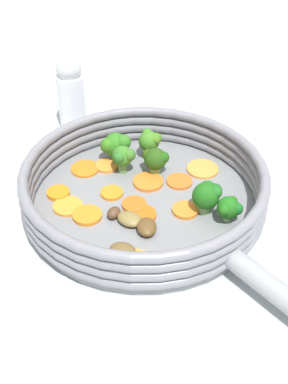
{
  "coord_description": "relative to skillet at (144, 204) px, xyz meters",
  "views": [
    {
      "loc": [
        0.41,
        -0.34,
        0.45
      ],
      "look_at": [
        0.0,
        0.0,
        0.03
      ],
      "focal_mm": 50.0,
      "sensor_mm": 36.0,
      "label": 1
    }
  ],
  "objects": [
    {
      "name": "broccoli_floret_1",
      "position": [
        0.07,
        0.05,
        0.03
      ],
      "size": [
        0.03,
        0.04,
        0.04
      ],
      "color": "#83A867",
      "rests_on": "skillet"
    },
    {
      "name": "mushroom_piece_2",
      "position": [
        0.06,
        -0.08,
        0.01
      ],
      "size": [
        0.04,
        0.04,
        0.01
      ],
      "primitive_type": "ellipsoid",
      "rotation": [
        0.0,
        0.0,
        3.71
      ],
      "color": "brown",
      "rests_on": "skillet"
    },
    {
      "name": "mushroom_piece_0",
      "position": [
        0.02,
        -0.04,
        0.01
      ],
      "size": [
        0.04,
        0.03,
        0.01
      ],
      "primitive_type": "ellipsoid",
      "rotation": [
        0.0,
        0.0,
        3.4
      ],
      "color": "olive",
      "rests_on": "skillet"
    },
    {
      "name": "broccoli_floret_3",
      "position": [
        0.1,
        0.06,
        0.03
      ],
      "size": [
        0.03,
        0.03,
        0.03
      ],
      "color": "#7DA46C",
      "rests_on": "skillet"
    },
    {
      "name": "mushroom_piece_3",
      "position": [
        0.0,
        -0.05,
        0.01
      ],
      "size": [
        0.02,
        0.02,
        0.01
      ],
      "primitive_type": "ellipsoid",
      "rotation": [
        0.0,
        0.0,
        5.04
      ],
      "color": "brown",
      "rests_on": "skillet"
    },
    {
      "name": "carrot_slice_1",
      "position": [
        0.08,
        -0.08,
        0.01
      ],
      "size": [
        0.05,
        0.05,
        0.01
      ],
      "primitive_type": "cylinder",
      "rotation": [
        0.0,
        0.0,
        1.64
      ],
      "color": "orange",
      "rests_on": "skillet"
    },
    {
      "name": "skillet_rivet_left",
      "position": [
        0.14,
        -0.04,
        0.01
      ],
      "size": [
        0.01,
        0.01,
        0.01
      ],
      "primitive_type": "sphere",
      "color": "gray",
      "rests_on": "skillet"
    },
    {
      "name": "carrot_slice_2",
      "position": [
        -0.09,
        0.01,
        0.01
      ],
      "size": [
        0.05,
        0.05,
        0.0
      ],
      "primitive_type": "cylinder",
      "rotation": [
        0.0,
        0.0,
        2.27
      ],
      "color": "orange",
      "rests_on": "skillet"
    },
    {
      "name": "salt_shaker",
      "position": [
        -0.23,
        0.04,
        0.05
      ],
      "size": [
        0.04,
        0.04,
        0.12
      ],
      "color": "white",
      "rests_on": "ground_plane"
    },
    {
      "name": "broccoli_floret_2",
      "position": [
        -0.07,
        0.07,
        0.03
      ],
      "size": [
        0.03,
        0.03,
        0.04
      ],
      "color": "#6B8D54",
      "rests_on": "skillet"
    },
    {
      "name": "broccoli_floret_5",
      "position": [
        -0.1,
        0.03,
        0.03
      ],
      "size": [
        0.04,
        0.04,
        0.04
      ],
      "color": "#7DB467",
      "rests_on": "skillet"
    },
    {
      "name": "carrot_slice_6",
      "position": [
        0.02,
        -0.02,
        0.01
      ],
      "size": [
        0.05,
        0.05,
        0.0
      ],
      "primitive_type": "cylinder",
      "rotation": [
        0.0,
        0.0,
        5.0
      ],
      "color": "orange",
      "rests_on": "skillet"
    },
    {
      "name": "carrot_slice_10",
      "position": [
        -0.04,
        -0.02,
        0.01
      ],
      "size": [
        0.03,
        0.03,
        0.0
      ],
      "primitive_type": "cylinder",
      "rotation": [
        0.0,
        0.0,
        0.05
      ],
      "color": "orange",
      "rests_on": "skillet"
    },
    {
      "name": "carrot_slice_3",
      "position": [
        -0.08,
        -0.08,
        0.01
      ],
      "size": [
        0.04,
        0.04,
        0.01
      ],
      "primitive_type": "cylinder",
      "rotation": [
        0.0,
        0.0,
        5.7
      ],
      "color": "orange",
      "rests_on": "skillet"
    },
    {
      "name": "broccoli_floret_0",
      "position": [
        -0.07,
        0.02,
        0.03
      ],
      "size": [
        0.03,
        0.03,
        0.04
      ],
      "color": "#659147",
      "rests_on": "skillet"
    },
    {
      "name": "carrot_slice_4",
      "position": [
        0.05,
        0.03,
        0.01
      ],
      "size": [
        0.04,
        0.04,
        0.0
      ],
      "primitive_type": "cylinder",
      "rotation": [
        0.0,
        0.0,
        0.37
      ],
      "color": "orange",
      "rests_on": "skillet"
    },
    {
      "name": "broccoli_floret_4",
      "position": [
        -0.04,
        0.05,
        0.03
      ],
      "size": [
        0.03,
        0.03,
        0.04
      ],
      "color": "#7EA866",
      "rests_on": "skillet"
    },
    {
      "name": "carrot_slice_7",
      "position": [
        0.0,
        0.11,
        0.01
      ],
      "size": [
        0.05,
        0.05,
        0.0
      ],
      "primitive_type": "cylinder",
      "rotation": [
        0.0,
        0.0,
        2.95
      ],
      "color": "#EC963E",
      "rests_on": "skillet"
    },
    {
      "name": "skillet",
      "position": [
        0.0,
        0.0,
        0.0
      ],
      "size": [
        0.3,
        0.3,
        0.01
      ],
      "primitive_type": "cylinder",
      "color": "gray",
      "rests_on": "ground_plane"
    },
    {
      "name": "carrot_slice_9",
      "position": [
        -0.02,
        -0.07,
        0.01
      ],
      "size": [
        0.05,
        0.05,
        0.0
      ],
      "primitive_type": "cylinder",
      "rotation": [
        0.0,
        0.0,
        2.58
      ],
      "color": "orange",
      "rests_on": "skillet"
    },
    {
      "name": "carrot_slice_12",
      "position": [
        -0.03,
        0.03,
        0.01
      ],
      "size": [
        0.06,
        0.06,
        0.0
      ],
      "primitive_type": "cylinder",
      "rotation": [
        0.0,
        0.0,
        2.4
      ],
      "color": "orange",
      "rests_on": "skillet"
    },
    {
      "name": "carrot_slice_8",
      "position": [
        -0.05,
        -0.08,
        0.01
      ],
      "size": [
        0.05,
        0.05,
        0.0
      ],
      "primitive_type": "cylinder",
      "rotation": [
        0.0,
        0.0,
        3.4
      ],
      "color": "orange",
      "rests_on": "skillet"
    },
    {
      "name": "carrot_slice_0",
      "position": [
        -0.0,
        -0.02,
        0.01
      ],
      "size": [
        0.04,
        0.04,
        0.01
      ],
      "primitive_type": "cylinder",
      "rotation": [
        0.0,
        0.0,
        5.91
      ],
      "color": "orange",
      "rests_on": "skillet"
    },
    {
      "name": "skillet_rim_wall",
      "position": [
        0.0,
        0.0,
        0.03
      ],
      "size": [
        0.31,
        0.31,
        0.05
      ],
      "color": "gray",
      "rests_on": "skillet"
    },
    {
      "name": "carrot_slice_5",
      "position": [
        0.0,
        0.06,
        0.01
      ],
      "size": [
        0.05,
        0.05,
        0.0
      ],
      "primitive_type": "cylinder",
      "rotation": [
        0.0,
        0.0,
        5.6
      ],
      "color": "orange",
      "rests_on": "skillet"
    },
    {
      "name": "mushroom_piece_1",
      "position": [
        0.05,
        -0.03,
        0.01
      ],
      "size": [
        0.04,
        0.04,
        0.01
      ],
      "primitive_type": "ellipsoid",
      "rotation": [
        0.0,
        0.0,
        5.64
      ],
      "color": "brown",
      "rests_on": "skillet"
    },
    {
      "name": "skillet_rivet_right",
      "position": [
        0.14,
        0.04,
        0.01
      ],
      "size": [
        0.01,
        0.01,
        0.01
      ],
      "primitive_type": "sphere",
      "color": "gray",
      "rests_on": "skillet"
    },
    {
      "name": "ground_plane",
      "position": [
        0.0,
        0.0,
        -0.01
      ],
      "size": [
        4.0,
        4.0,
        0.0
      ],
      "primitive_type": "plane",
      "color": "#B6BEBF"
    },
    {
      "name": "carrot_slice_11",
      "position": [
        -0.11,
        -0.02,
        0.01
      ],
      "size": [
        0.05,
        0.05,
        0.0
      ],
      "primitive_type": "cylinder",
      "rotation": [
        0.0,
        0.0,
        4.49
      ],
      "color": "orange",
      "rests_on": "skillet"
    }
  ]
}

